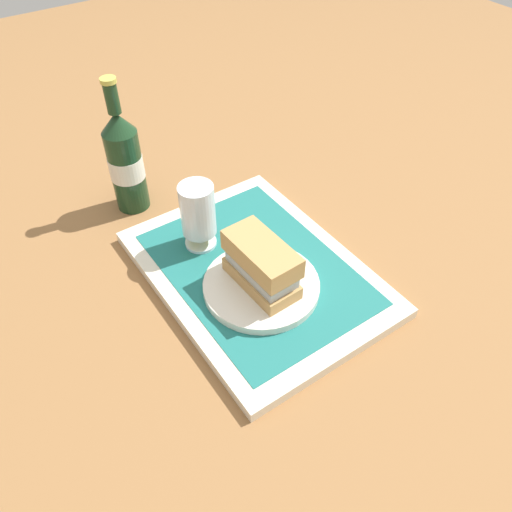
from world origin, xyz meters
name	(u,v)px	position (x,y,z in m)	size (l,w,h in m)	color
ground_plane	(256,277)	(0.00, 0.00, 0.00)	(3.00, 3.00, 0.00)	olive
tray	(256,273)	(0.00, 0.00, 0.01)	(0.44, 0.32, 0.02)	beige
placemat	(256,268)	(0.00, 0.00, 0.02)	(0.38, 0.27, 0.00)	#1E6B66
plate	(261,286)	(-0.04, 0.02, 0.03)	(0.19, 0.19, 0.01)	silver
sandwich	(260,263)	(-0.04, 0.02, 0.08)	(0.13, 0.07, 0.08)	tan
beer_glass	(198,213)	(0.11, 0.05, 0.09)	(0.06, 0.06, 0.12)	silver
beer_bottle	(125,161)	(0.30, 0.09, 0.10)	(0.07, 0.07, 0.27)	#19381E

